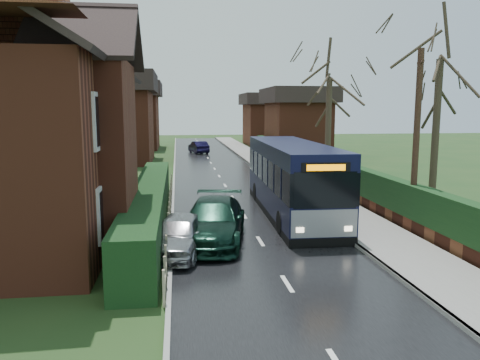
{
  "coord_description": "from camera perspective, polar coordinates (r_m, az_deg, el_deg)",
  "views": [
    {
      "loc": [
        -2.77,
        -13.41,
        4.54
      ],
      "look_at": [
        -0.38,
        4.47,
        1.8
      ],
      "focal_mm": 35.0,
      "sensor_mm": 36.0,
      "label": 1
    }
  ],
  "objects": [
    {
      "name": "ground",
      "position": [
        14.42,
        3.9,
        -9.73
      ],
      "size": [
        140.0,
        140.0,
        0.0
      ],
      "primitive_type": "plane",
      "color": "#2C411C",
      "rests_on": "ground"
    },
    {
      "name": "road",
      "position": [
        24.0,
        -0.85,
        -2.24
      ],
      "size": [
        6.0,
        100.0,
        0.02
      ],
      "primitive_type": "cube",
      "color": "black",
      "rests_on": "ground"
    },
    {
      "name": "pavement",
      "position": [
        24.84,
        8.93,
        -1.83
      ],
      "size": [
        2.5,
        100.0,
        0.14
      ],
      "primitive_type": "cube",
      "color": "slate",
      "rests_on": "ground"
    },
    {
      "name": "kerb_right",
      "position": [
        24.53,
        6.24,
        -1.91
      ],
      "size": [
        0.12,
        100.0,
        0.14
      ],
      "primitive_type": "cube",
      "color": "gray",
      "rests_on": "ground"
    },
    {
      "name": "kerb_left",
      "position": [
        23.83,
        -8.16,
        -2.31
      ],
      "size": [
        0.12,
        100.0,
        0.1
      ],
      "primitive_type": "cube",
      "color": "gray",
      "rests_on": "ground"
    },
    {
      "name": "front_hedge",
      "position": [
        18.82,
        -10.92,
        -2.98
      ],
      "size": [
        1.2,
        16.0,
        1.6
      ],
      "primitive_type": "cube",
      "color": "black",
      "rests_on": "ground"
    },
    {
      "name": "picket_fence",
      "position": [
        18.86,
        -8.61,
        -3.98
      ],
      "size": [
        0.1,
        16.0,
        0.9
      ],
      "primitive_type": null,
      "color": "gray",
      "rests_on": "ground"
    },
    {
      "name": "right_wall_hedge",
      "position": [
        25.17,
        12.37,
        0.4
      ],
      "size": [
        0.6,
        50.0,
        1.8
      ],
      "color": "brown",
      "rests_on": "ground"
    },
    {
      "name": "brick_house",
      "position": [
        19.14,
        -26.01,
        7.28
      ],
      "size": [
        9.3,
        14.6,
        10.3
      ],
      "color": "brown",
      "rests_on": "ground"
    },
    {
      "name": "bus",
      "position": [
        20.25,
        6.31,
        0.06
      ],
      "size": [
        2.61,
        10.28,
        3.1
      ],
      "rotation": [
        0.0,
        0.0,
        -0.03
      ],
      "color": "black",
      "rests_on": "ground"
    },
    {
      "name": "car_silver",
      "position": [
        14.93,
        -7.41,
        -6.6
      ],
      "size": [
        2.29,
        3.97,
        1.27
      ],
      "primitive_type": "imported",
      "rotation": [
        0.0,
        0.0,
        -0.22
      ],
      "color": "#9FA0A3",
      "rests_on": "ground"
    },
    {
      "name": "car_green",
      "position": [
        16.15,
        -3.26,
        -5.03
      ],
      "size": [
        2.92,
        5.31,
        1.46
      ],
      "primitive_type": "imported",
      "rotation": [
        0.0,
        0.0,
        -0.18
      ],
      "color": "black",
      "rests_on": "ground"
    },
    {
      "name": "car_distant",
      "position": [
        48.66,
        -5.08,
        4.0
      ],
      "size": [
        2.12,
        4.03,
        1.26
      ],
      "primitive_type": "imported",
      "rotation": [
        0.0,
        0.0,
        3.36
      ],
      "color": "#141133",
      "rests_on": "ground"
    },
    {
      "name": "bus_stop_sign",
      "position": [
        19.22,
        11.06,
        -0.05
      ],
      "size": [
        0.08,
        0.39,
        2.56
      ],
      "rotation": [
        0.0,
        0.0,
        0.08
      ],
      "color": "slate",
      "rests_on": "ground"
    },
    {
      "name": "telegraph_pole",
      "position": [
        18.13,
        20.68,
        4.39
      ],
      "size": [
        0.31,
        0.84,
        6.66
      ],
      "rotation": [
        0.0,
        0.0,
        -0.28
      ],
      "color": "#311F16",
      "rests_on": "ground"
    },
    {
      "name": "tree_right_near",
      "position": [
        22.58,
        23.3,
        14.54
      ],
      "size": [
        4.42,
        4.42,
        9.54
      ],
      "color": "#352B1F",
      "rests_on": "ground"
    },
    {
      "name": "tree_right_far",
      "position": [
        28.07,
        10.9,
        13.01
      ],
      "size": [
        4.68,
        4.68,
        9.04
      ],
      "color": "#382D21",
      "rests_on": "ground"
    }
  ]
}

